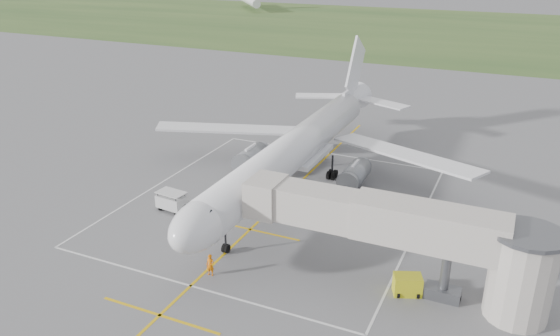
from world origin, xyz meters
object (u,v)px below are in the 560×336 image
at_px(airliner, 296,149).
at_px(baggage_cart, 172,201).
at_px(ramp_worker_wing, 257,176).
at_px(jet_bridge, 417,236).
at_px(gpu_unit, 407,285).
at_px(ramp_worker_nose, 210,265).

bearing_deg(airliner, baggage_cart, -130.44).
bearing_deg(ramp_worker_wing, jet_bridge, 167.70).
xyz_separation_m(airliner, gpu_unit, (15.46, -14.79, -3.63)).
height_order(airliner, gpu_unit, airliner).
bearing_deg(baggage_cart, ramp_worker_wing, 69.04).
bearing_deg(ramp_worker_nose, jet_bridge, 11.33).
height_order(gpu_unit, baggage_cart, baggage_cart).
height_order(baggage_cart, ramp_worker_wing, baggage_cart).
bearing_deg(jet_bridge, gpu_unit, -115.63).
relative_size(jet_bridge, ramp_worker_wing, 12.06).
relative_size(jet_bridge, baggage_cart, 7.76).
distance_m(airliner, baggage_cart, 14.12).
xyz_separation_m(airliner, jet_bridge, (15.72, -14.25, 0.35)).
bearing_deg(baggage_cart, jet_bridge, -2.55).
bearing_deg(ramp_worker_wing, gpu_unit, 166.28).
relative_size(airliner, baggage_cart, 15.50).
xyz_separation_m(jet_bridge, gpu_unit, (-0.26, -0.54, -3.98)).
bearing_deg(gpu_unit, jet_bridge, 42.42).
xyz_separation_m(jet_bridge, baggage_cart, (-24.61, 3.82, -3.73)).
distance_m(jet_bridge, ramp_worker_wing, 24.08).
xyz_separation_m(ramp_worker_nose, ramp_worker_wing, (-4.73, 17.70, 0.05)).
relative_size(baggage_cart, ramp_worker_wing, 1.55).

